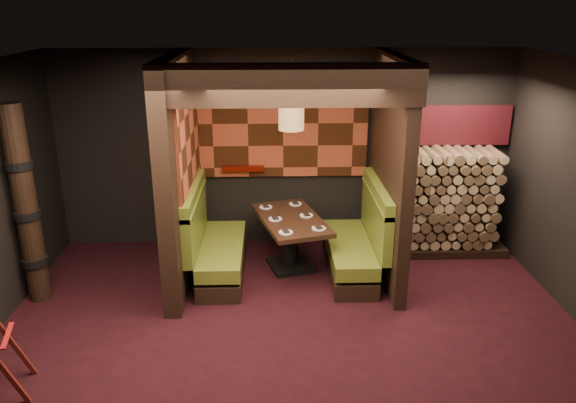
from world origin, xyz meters
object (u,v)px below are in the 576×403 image
Objects in this scene: totem_column at (26,207)px; firewood_stack at (446,201)px; booth_bench_left at (214,247)px; dining_table at (291,234)px; pendant_lamp at (291,112)px; booth_bench_right at (358,245)px.

firewood_stack is (5.33, 1.25, -0.44)m from totem_column.
booth_bench_left is 3.34m from firewood_stack.
pendant_lamp reaches higher than dining_table.
totem_column is (-3.98, -0.55, 0.79)m from booth_bench_right.
dining_table is 1.66m from pendant_lamp.
pendant_lamp is (1.02, 0.14, 1.75)m from booth_bench_left.
pendant_lamp reaches higher than firewood_stack.
pendant_lamp reaches higher than booth_bench_left.
pendant_lamp is at bearing -165.78° from firewood_stack.
booth_bench_left is at bearing 14.75° from totem_column.
dining_table is 1.66× the size of pendant_lamp.
booth_bench_right is at bearing -11.94° from dining_table.
pendant_lamp is 2.69m from firewood_stack.
booth_bench_right is 1.56m from firewood_stack.
dining_table is at bearing 90.00° from pendant_lamp.
totem_column is at bearing -165.25° from booth_bench_left.
firewood_stack is (3.25, 0.70, 0.35)m from booth_bench_left.
booth_bench_left is at bearing -172.44° from pendant_lamp.
booth_bench_right is 0.67× the size of totem_column.
booth_bench_left is at bearing -169.70° from dining_table.
booth_bench_right is 1.74× the size of pendant_lamp.
booth_bench_right is 4.10m from totem_column.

